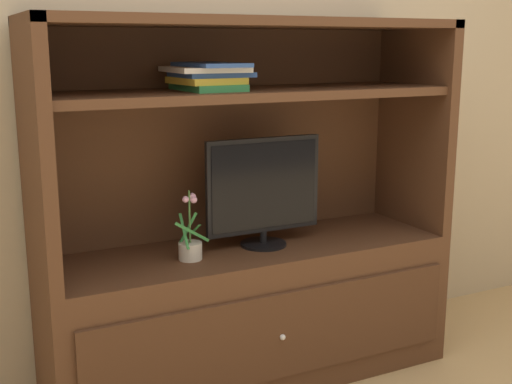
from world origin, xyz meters
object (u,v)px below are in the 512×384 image
object	(u,v)px
media_console	(250,271)
tv_monitor	(264,190)
potted_plant	(190,245)
magazine_stack	(208,76)

from	to	relation	value
media_console	tv_monitor	world-z (taller)	media_console
media_console	potted_plant	distance (m)	0.35
tv_monitor	potted_plant	distance (m)	0.40
potted_plant	tv_monitor	bearing A→B (deg)	6.10
media_console	magazine_stack	world-z (taller)	media_console
media_console	potted_plant	bearing A→B (deg)	-169.49
potted_plant	media_console	bearing A→B (deg)	10.51
media_console	magazine_stack	distance (m)	0.86
tv_monitor	magazine_stack	bearing A→B (deg)	177.25
media_console	tv_monitor	size ratio (longest dim) A/B	3.37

